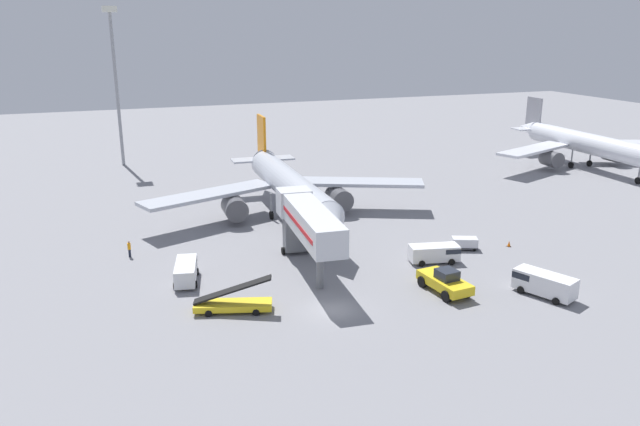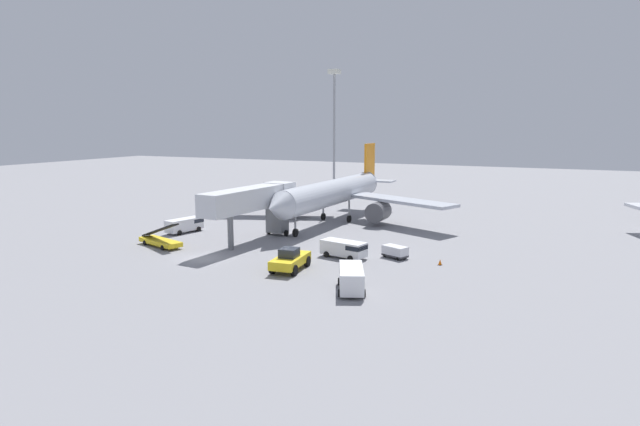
{
  "view_description": "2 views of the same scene",
  "coord_description": "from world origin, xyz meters",
  "px_view_note": "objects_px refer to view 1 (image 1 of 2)",
  "views": [
    {
      "loc": [
        -18.52,
        -46.19,
        23.95
      ],
      "look_at": [
        6.52,
        21.01,
        2.28
      ],
      "focal_mm": 34.76,
      "sensor_mm": 36.0,
      "label": 1
    },
    {
      "loc": [
        36.04,
        -47.03,
        14.74
      ],
      "look_at": [
        5.19,
        20.11,
        2.47
      ],
      "focal_mm": 29.96,
      "sensor_mm": 36.0,
      "label": 2
    }
  ],
  "objects_px": {
    "apron_light_mast": "(114,58)",
    "pushback_tug": "(445,281)",
    "airplane_at_gate": "(288,186)",
    "airplane_background": "(584,144)",
    "service_van_near_left": "(186,270)",
    "safety_cone_alpha": "(509,244)",
    "service_van_rear_left": "(543,283)",
    "baggage_cart_mid_left": "(465,243)",
    "ground_crew_worker_foreground": "(129,249)",
    "belt_loader_truck": "(233,303)",
    "service_van_far_left": "(435,252)",
    "jet_bridge": "(307,220)"
  },
  "relations": [
    {
      "from": "service_van_far_left",
      "to": "jet_bridge",
      "type": "bearing_deg",
      "value": 167.99
    },
    {
      "from": "belt_loader_truck",
      "to": "ground_crew_worker_foreground",
      "type": "height_order",
      "value": "belt_loader_truck"
    },
    {
      "from": "ground_crew_worker_foreground",
      "to": "apron_light_mast",
      "type": "xyz_separation_m",
      "value": [
        2.37,
        48.97,
        17.75
      ]
    },
    {
      "from": "airplane_at_gate",
      "to": "belt_loader_truck",
      "type": "xyz_separation_m",
      "value": [
        -12.84,
        -24.4,
        -3.63
      ]
    },
    {
      "from": "pushback_tug",
      "to": "safety_cone_alpha",
      "type": "bearing_deg",
      "value": 31.81
    },
    {
      "from": "service_van_near_left",
      "to": "apron_light_mast",
      "type": "relative_size",
      "value": 0.21
    },
    {
      "from": "service_van_far_left",
      "to": "pushback_tug",
      "type": "bearing_deg",
      "value": -114.09
    },
    {
      "from": "service_van_near_left",
      "to": "service_van_rear_left",
      "type": "distance_m",
      "value": 33.9
    },
    {
      "from": "service_van_far_left",
      "to": "safety_cone_alpha",
      "type": "relative_size",
      "value": 8.3
    },
    {
      "from": "jet_bridge",
      "to": "pushback_tug",
      "type": "bearing_deg",
      "value": -44.13
    },
    {
      "from": "safety_cone_alpha",
      "to": "service_van_near_left",
      "type": "bearing_deg",
      "value": 175.58
    },
    {
      "from": "airplane_at_gate",
      "to": "belt_loader_truck",
      "type": "relative_size",
      "value": 5.38
    },
    {
      "from": "pushback_tug",
      "to": "apron_light_mast",
      "type": "bearing_deg",
      "value": 109.68
    },
    {
      "from": "service_van_rear_left",
      "to": "airplane_background",
      "type": "relative_size",
      "value": 0.16
    },
    {
      "from": "airplane_at_gate",
      "to": "airplane_background",
      "type": "xyz_separation_m",
      "value": [
        57.7,
        10.73,
        -0.13
      ]
    },
    {
      "from": "service_van_rear_left",
      "to": "airplane_background",
      "type": "bearing_deg",
      "value": 44.24
    },
    {
      "from": "airplane_background",
      "to": "ground_crew_worker_foreground",
      "type": "bearing_deg",
      "value": -166.94
    },
    {
      "from": "service_van_far_left",
      "to": "ground_crew_worker_foreground",
      "type": "xyz_separation_m",
      "value": [
        -30.18,
        12.89,
        -0.12
      ]
    },
    {
      "from": "belt_loader_truck",
      "to": "airplane_background",
      "type": "relative_size",
      "value": 0.19
    },
    {
      "from": "service_van_rear_left",
      "to": "safety_cone_alpha",
      "type": "relative_size",
      "value": 8.99
    },
    {
      "from": "pushback_tug",
      "to": "service_van_far_left",
      "type": "bearing_deg",
      "value": 65.91
    },
    {
      "from": "apron_light_mast",
      "to": "safety_cone_alpha",
      "type": "bearing_deg",
      "value": -57.73
    },
    {
      "from": "safety_cone_alpha",
      "to": "airplane_background",
      "type": "bearing_deg",
      "value": 38.34
    },
    {
      "from": "pushback_tug",
      "to": "apron_light_mast",
      "type": "xyz_separation_m",
      "value": [
        -24.66,
        68.92,
        17.64
      ]
    },
    {
      "from": "ground_crew_worker_foreground",
      "to": "airplane_background",
      "type": "height_order",
      "value": "airplane_background"
    },
    {
      "from": "airplane_background",
      "to": "safety_cone_alpha",
      "type": "bearing_deg",
      "value": -141.66
    },
    {
      "from": "baggage_cart_mid_left",
      "to": "pushback_tug",
      "type": "bearing_deg",
      "value": -131.39
    },
    {
      "from": "safety_cone_alpha",
      "to": "baggage_cart_mid_left",
      "type": "bearing_deg",
      "value": 169.22
    },
    {
      "from": "pushback_tug",
      "to": "baggage_cart_mid_left",
      "type": "bearing_deg",
      "value": 48.61
    },
    {
      "from": "ground_crew_worker_foreground",
      "to": "pushback_tug",
      "type": "bearing_deg",
      "value": -36.44
    },
    {
      "from": "belt_loader_truck",
      "to": "safety_cone_alpha",
      "type": "xyz_separation_m",
      "value": [
        33.05,
        5.48,
        -0.44
      ]
    },
    {
      "from": "belt_loader_truck",
      "to": "ground_crew_worker_foreground",
      "type": "xyz_separation_m",
      "value": [
        -7.52,
        17.03,
        0.21
      ]
    },
    {
      "from": "airplane_background",
      "to": "service_van_near_left",
      "type": "bearing_deg",
      "value": -159.87
    },
    {
      "from": "airplane_at_gate",
      "to": "jet_bridge",
      "type": "xyz_separation_m",
      "value": [
        -3.56,
        -17.42,
        0.87
      ]
    },
    {
      "from": "pushback_tug",
      "to": "service_van_rear_left",
      "type": "xyz_separation_m",
      "value": [
        8.16,
        -3.71,
        0.15
      ]
    },
    {
      "from": "pushback_tug",
      "to": "service_van_rear_left",
      "type": "bearing_deg",
      "value": -24.45
    },
    {
      "from": "pushback_tug",
      "to": "belt_loader_truck",
      "type": "xyz_separation_m",
      "value": [
        -19.5,
        2.93,
        -0.32
      ]
    },
    {
      "from": "belt_loader_truck",
      "to": "safety_cone_alpha",
      "type": "height_order",
      "value": "belt_loader_truck"
    },
    {
      "from": "service_van_far_left",
      "to": "baggage_cart_mid_left",
      "type": "distance_m",
      "value": 5.65
    },
    {
      "from": "service_van_near_left",
      "to": "baggage_cart_mid_left",
      "type": "relative_size",
      "value": 1.8
    },
    {
      "from": "service_van_far_left",
      "to": "airplane_background",
      "type": "xyz_separation_m",
      "value": [
        47.88,
        30.99,
        3.17
      ]
    },
    {
      "from": "airplane_at_gate",
      "to": "safety_cone_alpha",
      "type": "xyz_separation_m",
      "value": [
        20.21,
        -18.93,
        -4.07
      ]
    },
    {
      "from": "apron_light_mast",
      "to": "service_van_near_left",
      "type": "bearing_deg",
      "value": -87.66
    },
    {
      "from": "pushback_tug",
      "to": "safety_cone_alpha",
      "type": "xyz_separation_m",
      "value": [
        13.55,
        8.41,
        -0.76
      ]
    },
    {
      "from": "service_van_near_left",
      "to": "apron_light_mast",
      "type": "height_order",
      "value": "apron_light_mast"
    },
    {
      "from": "apron_light_mast",
      "to": "pushback_tug",
      "type": "bearing_deg",
      "value": -70.32
    },
    {
      "from": "service_van_far_left",
      "to": "baggage_cart_mid_left",
      "type": "relative_size",
      "value": 1.76
    },
    {
      "from": "airplane_background",
      "to": "service_van_rear_left",
      "type": "bearing_deg",
      "value": -135.76
    },
    {
      "from": "belt_loader_truck",
      "to": "service_van_near_left",
      "type": "bearing_deg",
      "value": 108.71
    },
    {
      "from": "jet_bridge",
      "to": "service_van_far_left",
      "type": "height_order",
      "value": "jet_bridge"
    }
  ]
}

